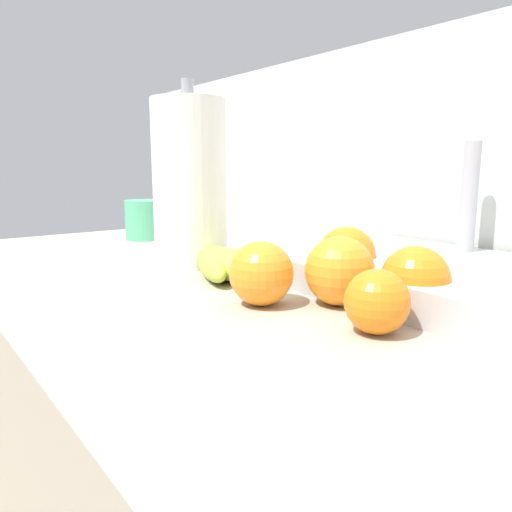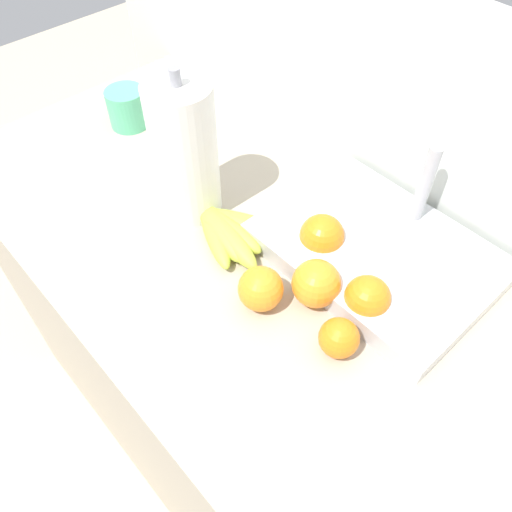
# 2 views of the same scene
# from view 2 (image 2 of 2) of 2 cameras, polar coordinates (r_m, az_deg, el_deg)

# --- Properties ---
(ground_plane) EXTENTS (6.00, 6.00, 0.00)m
(ground_plane) POSITION_cam_2_polar(r_m,az_deg,el_deg) (1.74, 0.68, -20.64)
(ground_plane) COLOR beige
(counter) EXTENTS (1.47, 0.65, 0.91)m
(counter) POSITION_cam_2_polar(r_m,az_deg,el_deg) (1.32, 0.87, -13.98)
(counter) COLOR #ADA08C
(counter) RESTS_ON ground
(wall_back) EXTENTS (1.87, 0.06, 1.30)m
(wall_back) POSITION_cam_2_polar(r_m,az_deg,el_deg) (1.32, 12.39, -0.44)
(wall_back) COLOR silver
(wall_back) RESTS_ON ground
(banana_bunch) EXTENTS (0.21, 0.17, 0.04)m
(banana_bunch) POSITION_cam_2_polar(r_m,az_deg,el_deg) (0.97, -3.16, 3.00)
(banana_bunch) COLOR #A9C53F
(banana_bunch) RESTS_ON counter
(orange_right) EXTENTS (0.08, 0.08, 0.08)m
(orange_right) POSITION_cam_2_polar(r_m,az_deg,el_deg) (0.86, 6.69, -3.05)
(orange_right) COLOR orange
(orange_right) RESTS_ON counter
(orange_back_left) EXTENTS (0.07, 0.07, 0.07)m
(orange_back_left) POSITION_cam_2_polar(r_m,az_deg,el_deg) (0.82, 9.20, -8.97)
(orange_back_left) COLOR orange
(orange_back_left) RESTS_ON counter
(orange_back_right) EXTENTS (0.08, 0.08, 0.08)m
(orange_back_right) POSITION_cam_2_polar(r_m,az_deg,el_deg) (0.93, 7.31, 2.20)
(orange_back_right) COLOR orange
(orange_back_right) RESTS_ON counter
(orange_center) EXTENTS (0.08, 0.08, 0.08)m
(orange_center) POSITION_cam_2_polar(r_m,az_deg,el_deg) (0.86, 12.23, -4.59)
(orange_center) COLOR orange
(orange_center) RESTS_ON counter
(orange_far_right) EXTENTS (0.08, 0.08, 0.08)m
(orange_far_right) POSITION_cam_2_polar(r_m,az_deg,el_deg) (0.85, 0.52, -3.66)
(orange_far_right) COLOR orange
(orange_far_right) RESTS_ON counter
(paper_towel_roll) EXTENTS (0.12, 0.12, 0.30)m
(paper_towel_roll) POSITION_cam_2_polar(r_m,az_deg,el_deg) (0.96, -7.91, 11.35)
(paper_towel_roll) COLOR white
(paper_towel_roll) RESTS_ON counter
(sink_basin) EXTENTS (0.41, 0.30, 0.20)m
(sink_basin) POSITION_cam_2_polar(r_m,az_deg,el_deg) (0.95, 13.34, 0.60)
(sink_basin) COLOR #B7BABF
(sink_basin) RESTS_ON counter
(mug) EXTENTS (0.09, 0.09, 0.09)m
(mug) POSITION_cam_2_polar(r_m,az_deg,el_deg) (1.26, -14.10, 15.65)
(mug) COLOR #56BF8B
(mug) RESTS_ON counter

